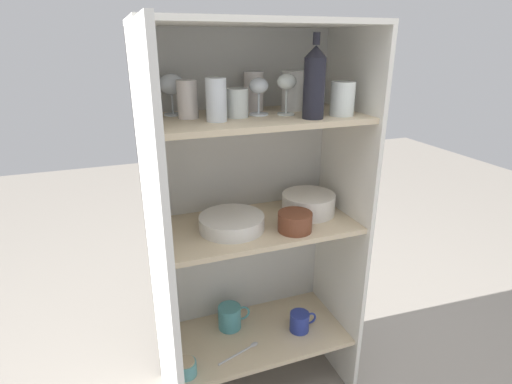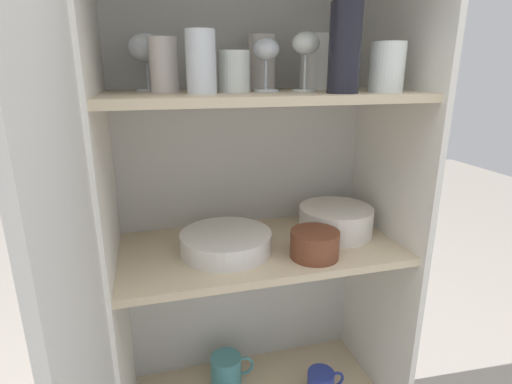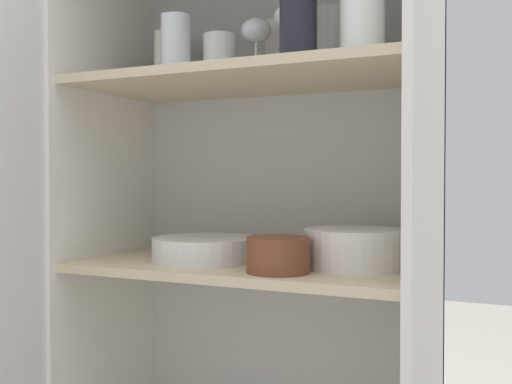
% 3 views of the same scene
% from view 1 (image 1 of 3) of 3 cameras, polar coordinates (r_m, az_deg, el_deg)
% --- Properties ---
extents(cupboard_back_panel, '(0.79, 0.02, 1.50)m').
position_cam_1_polar(cupboard_back_panel, '(1.73, -2.37, -3.29)').
color(cupboard_back_panel, silver).
rests_on(cupboard_back_panel, ground_plane).
extents(cupboard_side_left, '(0.02, 0.41, 1.50)m').
position_cam_1_polar(cupboard_side_left, '(1.49, -14.39, -8.20)').
color(cupboard_side_left, white).
rests_on(cupboard_side_left, ground_plane).
extents(cupboard_side_right, '(0.02, 0.41, 1.50)m').
position_cam_1_polar(cupboard_side_right, '(1.72, 12.14, -3.91)').
color(cupboard_side_right, white).
rests_on(cupboard_side_right, ground_plane).
extents(cupboard_top_panel, '(0.79, 0.41, 0.02)m').
position_cam_1_polar(cupboard_top_panel, '(1.39, -0.11, 23.09)').
color(cupboard_top_panel, white).
rests_on(cupboard_top_panel, cupboard_side_left).
extents(shelf_board_lower, '(0.76, 0.38, 0.02)m').
position_cam_1_polar(shelf_board_lower, '(1.83, -0.09, -19.82)').
color(shelf_board_lower, beige).
extents(shelf_board_middle, '(0.76, 0.38, 0.02)m').
position_cam_1_polar(shelf_board_middle, '(1.54, -0.10, -4.89)').
color(shelf_board_middle, beige).
extents(shelf_board_upper, '(0.76, 0.38, 0.02)m').
position_cam_1_polar(shelf_board_upper, '(1.41, -0.11, 10.44)').
color(shelf_board_upper, beige).
extents(cupboard_door, '(0.02, 0.39, 1.50)m').
position_cam_1_polar(cupboard_door, '(1.15, -12.47, -17.61)').
color(cupboard_door, silver).
rests_on(cupboard_door, ground_plane).
extents(tumbler_glass_0, '(0.08, 0.08, 0.11)m').
position_cam_1_polar(tumbler_glass_0, '(1.44, 12.26, 12.89)').
color(tumbler_glass_0, white).
rests_on(tumbler_glass_0, shelf_board_upper).
extents(tumbler_glass_1, '(0.08, 0.08, 0.10)m').
position_cam_1_polar(tumbler_glass_1, '(1.38, -2.73, 12.60)').
color(tumbler_glass_1, white).
rests_on(tumbler_glass_1, shelf_board_upper).
extents(tumbler_glass_2, '(0.07, 0.07, 0.14)m').
position_cam_1_polar(tumbler_glass_2, '(1.31, -5.71, 12.97)').
color(tumbler_glass_2, white).
rests_on(tumbler_glass_2, shelf_board_upper).
extents(tumbler_glass_3, '(0.07, 0.07, 0.13)m').
position_cam_1_polar(tumbler_glass_3, '(1.38, -9.77, 12.92)').
color(tumbler_glass_3, silver).
rests_on(tumbler_glass_3, shelf_board_upper).
extents(tumbler_glass_4, '(0.07, 0.07, 0.14)m').
position_cam_1_polar(tumbler_glass_4, '(1.51, -0.34, 14.19)').
color(tumbler_glass_4, silver).
rests_on(tumbler_glass_4, shelf_board_upper).
extents(tumbler_glass_5, '(0.08, 0.08, 0.14)m').
position_cam_1_polar(tumbler_glass_5, '(1.53, 5.22, 14.22)').
color(tumbler_glass_5, white).
rests_on(tumbler_glass_5, shelf_board_upper).
extents(wine_glass_0, '(0.09, 0.09, 0.14)m').
position_cam_1_polar(wine_glass_0, '(1.44, -12.04, 14.64)').
color(wine_glass_0, white).
rests_on(wine_glass_0, shelf_board_upper).
extents(wine_glass_1, '(0.07, 0.07, 0.14)m').
position_cam_1_polar(wine_glass_1, '(1.42, 4.39, 15.05)').
color(wine_glass_1, white).
rests_on(wine_glass_1, shelf_board_upper).
extents(wine_glass_2, '(0.07, 0.07, 0.13)m').
position_cam_1_polar(wine_glass_2, '(1.42, 0.39, 14.53)').
color(wine_glass_2, white).
rests_on(wine_glass_2, shelf_board_upper).
extents(wine_bottle, '(0.07, 0.07, 0.27)m').
position_cam_1_polar(wine_bottle, '(1.36, 8.34, 15.27)').
color(wine_bottle, black).
rests_on(wine_bottle, shelf_board_upper).
extents(plate_stack_white, '(0.24, 0.24, 0.05)m').
position_cam_1_polar(plate_stack_white, '(1.49, -3.48, -4.37)').
color(plate_stack_white, silver).
rests_on(plate_stack_white, shelf_board_middle).
extents(mixing_bowl_large, '(0.21, 0.21, 0.08)m').
position_cam_1_polar(mixing_bowl_large, '(1.63, 7.49, -1.54)').
color(mixing_bowl_large, silver).
rests_on(mixing_bowl_large, shelf_board_middle).
extents(serving_bowl_small, '(0.13, 0.13, 0.07)m').
position_cam_1_polar(serving_bowl_small, '(1.48, 5.59, -4.13)').
color(serving_bowl_small, brown).
rests_on(serving_bowl_small, shelf_board_middle).
extents(coffee_mug_primary, '(0.14, 0.10, 0.10)m').
position_cam_1_polar(coffee_mug_primary, '(1.83, -3.72, -17.38)').
color(coffee_mug_primary, teal).
rests_on(coffee_mug_primary, shelf_board_lower).
extents(coffee_mug_extra_1, '(0.12, 0.08, 0.08)m').
position_cam_1_polar(coffee_mug_extra_1, '(1.83, 6.30, -17.93)').
color(coffee_mug_extra_1, '#283893').
rests_on(coffee_mug_extra_1, shelf_board_lower).
extents(storage_jar, '(0.08, 0.08, 0.06)m').
position_cam_1_polar(storage_jar, '(1.66, -9.94, -23.51)').
color(storage_jar, '#5BA3A8').
rests_on(storage_jar, shelf_board_lower).
extents(serving_spoon, '(0.19, 0.08, 0.01)m').
position_cam_1_polar(serving_spoon, '(1.74, -2.01, -21.82)').
color(serving_spoon, silver).
rests_on(serving_spoon, shelf_board_lower).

